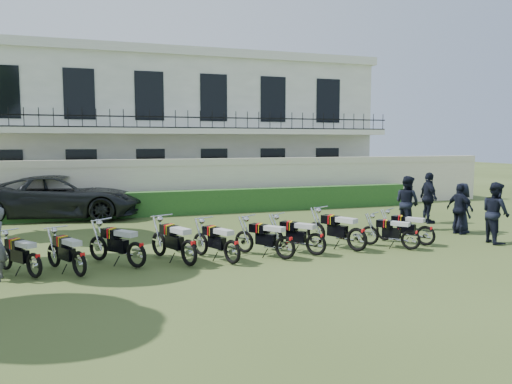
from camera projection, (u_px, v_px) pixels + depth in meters
ground at (247, 249)px, 14.18m from camera, size 100.00×100.00×0.00m
perimeter_wall at (192, 185)px, 21.61m from camera, size 30.00×0.35×2.30m
hedge at (219, 201)px, 21.24m from camera, size 18.00×0.60×1.00m
building at (169, 129)px, 26.97m from camera, size 20.40×9.60×7.40m
motorcycle_0 at (34, 259)px, 11.04m from camera, size 1.13×1.51×0.98m
motorcycle_1 at (79, 258)px, 11.14m from camera, size 0.97×1.67×1.01m
motorcycle_2 at (136, 248)px, 11.93m from camera, size 1.32×1.62×1.09m
motorcycle_3 at (189, 246)px, 12.10m from camera, size 0.97×1.93×1.12m
motorcycle_4 at (232, 246)px, 12.31m from camera, size 0.92×1.77×1.04m
motorcycle_5 at (285, 242)px, 12.80m from camera, size 1.21×1.60×1.04m
motorcycle_6 at (316, 239)px, 13.24m from camera, size 1.25×1.55×1.04m
motorcycle_7 at (357, 234)px, 13.71m from camera, size 1.06×1.89×1.13m
motorcycle_8 at (411, 235)px, 13.94m from camera, size 1.14×1.45×0.96m
motorcycle_9 at (426, 231)px, 14.50m from camera, size 1.10×1.56×1.00m
suv at (62, 197)px, 19.72m from camera, size 6.66×4.10×1.72m
officer_1 at (495, 213)px, 14.93m from camera, size 0.87×1.02×1.85m
officer_2 at (460, 209)px, 16.37m from camera, size 0.60×1.04×1.67m
officer_3 at (462, 208)px, 16.72m from camera, size 0.71×0.92×1.66m
officer_4 at (407, 203)px, 17.27m from camera, size 0.91×1.06×1.86m
officer_5 at (429, 198)px, 18.53m from camera, size 0.65×1.18×1.90m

